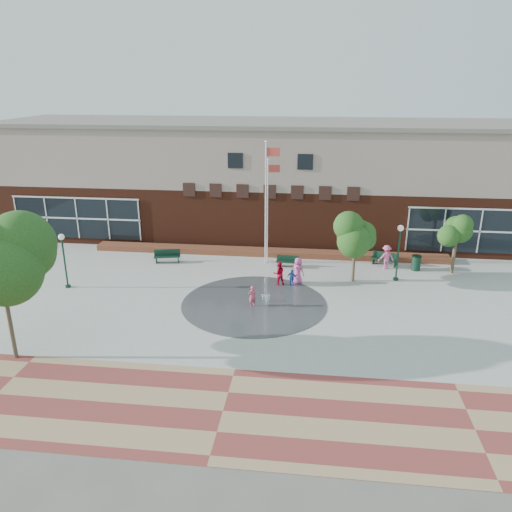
# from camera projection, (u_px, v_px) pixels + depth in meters

# --- Properties ---
(ground) EXTENTS (120.00, 120.00, 0.00)m
(ground) POSITION_uv_depth(u_px,v_px,m) (247.00, 328.00, 26.10)
(ground) COLOR #666056
(ground) RESTS_ON ground
(plaza_concrete) EXTENTS (46.00, 18.00, 0.01)m
(plaza_concrete) POSITION_uv_depth(u_px,v_px,m) (256.00, 297.00, 29.84)
(plaza_concrete) COLOR #A8A8A0
(plaza_concrete) RESTS_ON ground
(paver_band) EXTENTS (46.00, 6.00, 0.01)m
(paver_band) POSITION_uv_depth(u_px,v_px,m) (223.00, 411.00, 19.54)
(paver_band) COLOR brown
(paver_band) RESTS_ON ground
(splash_pad) EXTENTS (8.40, 8.40, 0.01)m
(splash_pad) POSITION_uv_depth(u_px,v_px,m) (254.00, 304.00, 28.90)
(splash_pad) COLOR #383A3D
(splash_pad) RESTS_ON ground
(library_building) EXTENTS (44.40, 10.40, 9.20)m
(library_building) POSITION_uv_depth(u_px,v_px,m) (275.00, 178.00, 40.91)
(library_building) COLOR #532314
(library_building) RESTS_ON ground
(flower_bed) EXTENTS (26.00, 1.20, 0.40)m
(flower_bed) POSITION_uv_depth(u_px,v_px,m) (268.00, 255.00, 36.95)
(flower_bed) COLOR #A91128
(flower_bed) RESTS_ON ground
(flagpole_left) EXTENTS (1.00, 0.16, 8.53)m
(flagpole_left) POSITION_uv_depth(u_px,v_px,m) (266.00, 197.00, 33.82)
(flagpole_left) COLOR white
(flagpole_left) RESTS_ON ground
(flagpole_right) EXTENTS (0.88, 0.27, 7.31)m
(flagpole_right) POSITION_uv_depth(u_px,v_px,m) (268.00, 206.00, 34.32)
(flagpole_right) COLOR white
(flagpole_right) RESTS_ON ground
(lamp_left) EXTENTS (0.37, 0.37, 3.50)m
(lamp_left) POSITION_uv_depth(u_px,v_px,m) (64.00, 255.00, 30.47)
(lamp_left) COLOR #133223
(lamp_left) RESTS_ON ground
(lamp_right) EXTENTS (0.39, 0.39, 3.71)m
(lamp_right) POSITION_uv_depth(u_px,v_px,m) (399.00, 246.00, 31.57)
(lamp_right) COLOR #133223
(lamp_right) RESTS_ON ground
(bench_left) EXTENTS (1.90, 0.92, 0.92)m
(bench_left) POSITION_uv_depth(u_px,v_px,m) (167.00, 259.00, 35.36)
(bench_left) COLOR #133223
(bench_left) RESTS_ON ground
(bench_mid) EXTENTS (1.63, 0.59, 0.80)m
(bench_mid) POSITION_uv_depth(u_px,v_px,m) (288.00, 264.00, 34.49)
(bench_mid) COLOR #133223
(bench_mid) RESTS_ON ground
(bench_right) EXTENTS (1.88, 1.16, 0.92)m
(bench_right) POSITION_uv_depth(u_px,v_px,m) (384.00, 261.00, 34.81)
(bench_right) COLOR #133223
(bench_right) RESTS_ON ground
(trash_can) EXTENTS (0.64, 0.64, 1.05)m
(trash_can) POSITION_uv_depth(u_px,v_px,m) (416.00, 263.00, 33.85)
(trash_can) COLOR #133223
(trash_can) RESTS_ON ground
(tree_mid) EXTENTS (2.71, 2.71, 4.58)m
(tree_mid) POSITION_uv_depth(u_px,v_px,m) (356.00, 232.00, 31.06)
(tree_mid) COLOR #433626
(tree_mid) RESTS_ON ground
(tree_small_right) EXTENTS (2.50, 2.50, 4.27)m
(tree_small_right) POSITION_uv_depth(u_px,v_px,m) (458.00, 229.00, 32.47)
(tree_small_right) COLOR #433626
(tree_small_right) RESTS_ON ground
(water_jet_a) EXTENTS (0.36, 0.36, 0.69)m
(water_jet_a) POSITION_uv_depth(u_px,v_px,m) (267.00, 307.00, 28.53)
(water_jet_a) COLOR white
(water_jet_a) RESTS_ON ground
(water_jet_b) EXTENTS (0.18, 0.18, 0.39)m
(water_jet_b) POSITION_uv_depth(u_px,v_px,m) (263.00, 301.00, 29.23)
(water_jet_b) COLOR white
(water_jet_b) RESTS_ON ground
(child_splash) EXTENTS (0.55, 0.51, 1.26)m
(child_splash) POSITION_uv_depth(u_px,v_px,m) (252.00, 296.00, 28.40)
(child_splash) COLOR #C3465E
(child_splash) RESTS_ON ground
(adult_red) EXTENTS (0.87, 0.76, 1.54)m
(adult_red) POSITION_uv_depth(u_px,v_px,m) (279.00, 274.00, 31.34)
(adult_red) COLOR red
(adult_red) RESTS_ON ground
(adult_pink) EXTENTS (1.00, 0.90, 1.72)m
(adult_pink) POSITION_uv_depth(u_px,v_px,m) (298.00, 271.00, 31.56)
(adult_pink) COLOR #CC4B8E
(adult_pink) RESTS_ON ground
(child_blue) EXTENTS (0.70, 0.48, 1.11)m
(child_blue) POSITION_uv_depth(u_px,v_px,m) (292.00, 278.00, 31.23)
(child_blue) COLOR blue
(child_blue) RESTS_ON ground
(person_bench) EXTENTS (1.21, 0.88, 1.69)m
(person_bench) POSITION_uv_depth(u_px,v_px,m) (386.00, 257.00, 34.03)
(person_bench) COLOR #DF5491
(person_bench) RESTS_ON ground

